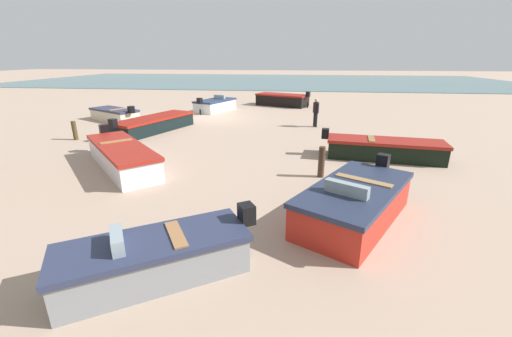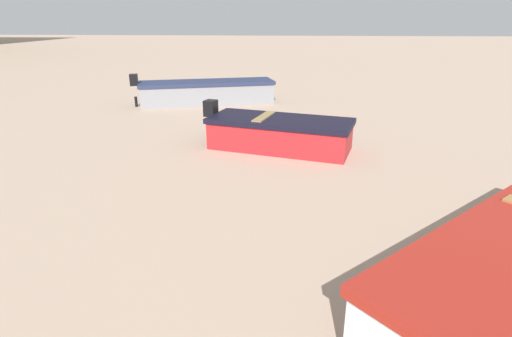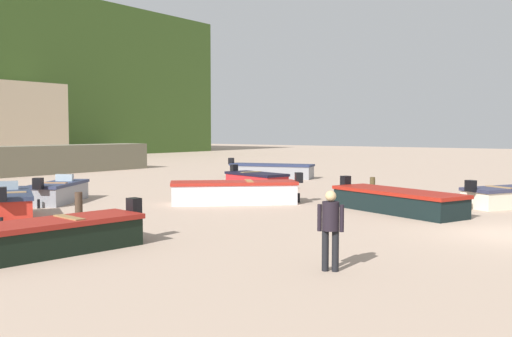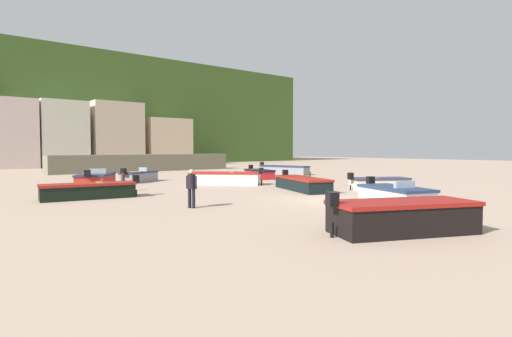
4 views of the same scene
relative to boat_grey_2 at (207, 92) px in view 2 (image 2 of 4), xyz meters
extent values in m
cube|color=gray|center=(0.01, -0.02, -0.07)|extent=(2.66, 5.01, 0.73)
cube|color=#222B4B|center=(0.01, -0.02, 0.36)|extent=(2.77, 5.13, 0.12)
cube|color=black|center=(-0.77, 2.47, 0.54)|extent=(0.39, 0.36, 0.40)
cylinder|color=black|center=(-0.77, 2.47, -0.25)|extent=(0.13, 0.13, 0.36)
cube|color=red|center=(-5.44, -2.91, -0.11)|extent=(2.14, 3.56, 0.64)
cube|color=black|center=(-5.44, -2.91, 0.27)|extent=(2.24, 3.68, 0.12)
cube|color=black|center=(-4.96, -1.12, 0.45)|extent=(0.38, 0.35, 0.40)
cylinder|color=black|center=(-4.96, -1.12, -0.27)|extent=(0.12, 0.12, 0.32)
cube|color=olive|center=(-5.33, -2.50, 0.32)|extent=(1.14, 0.52, 0.08)
camera|label=1|loc=(-17.09, 4.58, 3.42)|focal=22.58mm
camera|label=2|loc=(-14.95, -3.13, 2.56)|focal=28.29mm
camera|label=3|loc=(-28.19, -19.78, 2.37)|focal=40.69mm
camera|label=4|loc=(-26.39, -28.87, 2.02)|focal=28.30mm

